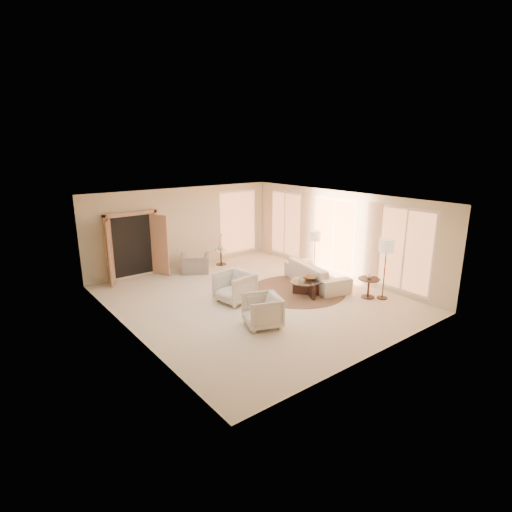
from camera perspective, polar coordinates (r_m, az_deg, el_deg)
room at (r=10.88m, az=-0.37°, el=0.73°), size 7.04×8.04×2.83m
windows_right at (r=13.28m, az=11.27°, el=2.92°), size 0.10×6.40×2.40m
window_back_corner at (r=15.33m, az=-2.55°, el=4.86°), size 1.70×0.10×2.40m
curtains_right at (r=13.85m, az=8.32°, el=3.35°), size 0.06×5.20×2.60m
french_doors at (r=13.34m, az=-17.07°, el=1.33°), size 1.95×0.66×2.16m
area_rug at (r=12.00m, az=5.95°, el=-4.92°), size 3.54×3.54×0.01m
sofa at (r=12.48m, az=8.60°, el=-2.50°), size 1.47×2.57×0.71m
armchair_left at (r=10.98m, az=-3.05°, el=-4.26°), size 0.94×0.99×0.93m
armchair_right at (r=9.54m, az=0.90°, el=-7.64°), size 1.00×1.03×0.84m
accent_chair at (r=13.65m, az=-8.71°, el=-0.65°), size 1.15×1.03×0.84m
coffee_table at (r=11.61m, az=7.66°, el=-4.15°), size 1.39×1.39×0.47m
end_table at (r=11.72m, az=15.80°, el=-3.93°), size 0.60×0.60×0.57m
side_table at (r=14.47m, az=-5.02°, el=0.07°), size 0.49×0.49×0.57m
floor_lamp_near at (r=13.14m, az=8.45°, el=2.58°), size 0.36×0.36×1.50m
floor_lamp_far at (r=11.47m, az=18.15°, el=1.07°), size 0.42×0.42×1.72m
bowl at (r=11.54m, az=7.69°, el=-3.12°), size 0.49×0.49×0.09m
end_vase at (r=11.64m, az=15.89°, el=-2.73°), size 0.16×0.16×0.16m
side_vase at (r=14.39m, az=-5.05°, el=1.35°), size 0.25×0.25×0.23m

